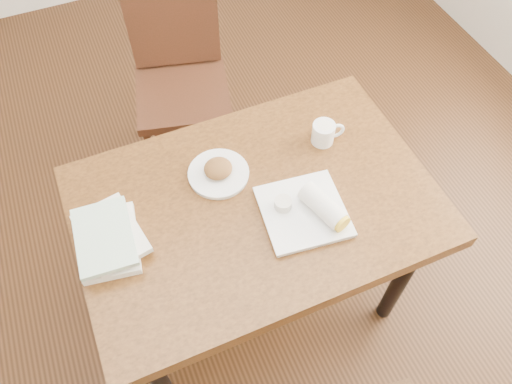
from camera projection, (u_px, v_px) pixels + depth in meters
name	position (u px, v px, depth m)	size (l,w,h in m)	color
ground	(256.00, 294.00, 2.24)	(4.00, 5.00, 0.01)	#472814
table	(256.00, 215.00, 1.69)	(1.16, 0.79, 0.75)	brown
chair_far	(179.00, 69.00, 2.27)	(0.51, 0.51, 0.95)	#431F13
plate_scone	(218.00, 172.00, 1.66)	(0.21, 0.21, 0.07)	white
coffee_mug	(324.00, 133.00, 1.73)	(0.12, 0.08, 0.08)	white
plate_burrito	(309.00, 210.00, 1.57)	(0.29, 0.29, 0.09)	white
book_stack	(108.00, 238.00, 1.50)	(0.22, 0.28, 0.07)	white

